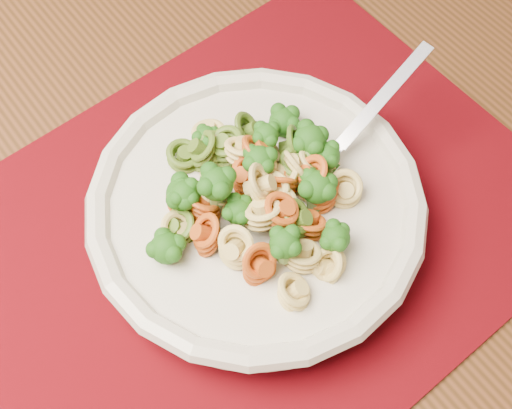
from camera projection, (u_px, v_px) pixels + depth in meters
dining_table at (125, 208)px, 0.70m from camera, size 1.58×1.08×0.69m
placemat at (250, 228)px, 0.60m from camera, size 0.52×0.42×0.00m
pasta_bowl at (256, 210)px, 0.57m from camera, size 0.27×0.27×0.05m
pasta_broccoli_heap at (256, 201)px, 0.56m from camera, size 0.23×0.23×0.06m
fork at (319, 170)px, 0.57m from camera, size 0.18×0.06×0.08m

